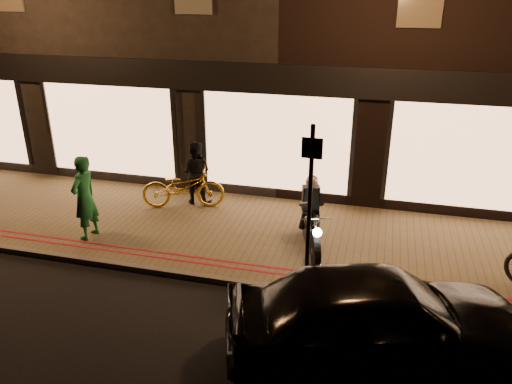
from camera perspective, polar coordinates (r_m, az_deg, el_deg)
ground at (r=9.46m, az=-3.12°, el=-10.67°), size 90.00×90.00×0.00m
sidewalk at (r=11.09m, az=-0.00°, el=-4.92°), size 50.00×4.00×0.12m
kerb_stone at (r=9.47m, az=-3.04°, el=-10.20°), size 50.00×0.14×0.12m
red_kerb_lines at (r=9.84m, az=-2.16°, el=-8.37°), size 50.00×0.26×0.01m
building_row at (r=16.71m, az=6.43°, el=19.28°), size 48.00×10.11×8.50m
motorcycle at (r=10.19m, az=6.32°, el=-3.44°), size 0.78×1.89×1.59m
sign_post at (r=8.54m, az=6.16°, el=-0.92°), size 0.35×0.08×3.00m
bicycle_gold at (r=12.22m, az=-8.32°, el=0.56°), size 2.11×1.26×1.05m
person_green at (r=11.10m, az=-19.02°, el=-0.63°), size 0.52×0.72×1.84m
person_dark at (r=12.36m, az=-6.90°, el=2.23°), size 0.78×0.61×1.59m
parked_car at (r=7.62m, az=13.85°, el=-13.74°), size 4.77×3.10×1.51m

